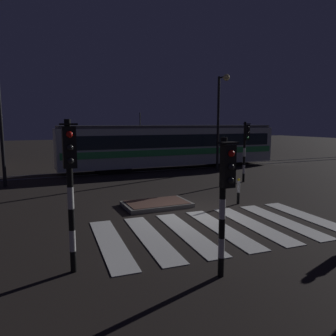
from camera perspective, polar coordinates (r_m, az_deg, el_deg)
The scene contains 11 objects.
ground_plane at distance 12.24m, azimuth 4.71°, elevation -8.19°, with size 120.00×120.00×0.00m, color black.
rail_near at distance 22.14m, azimuth -8.69°, elevation -0.90°, with size 80.00×0.12×0.03m, color #59595E.
rail_far at distance 23.52m, azimuth -9.60°, elevation -0.40°, with size 80.00×0.12×0.03m, color #59595E.
crosswalk_zebra at distance 10.72m, azimuth 9.48°, elevation -10.59°, with size 8.15×4.64×0.02m.
traffic_island at distance 13.30m, azimuth -2.04°, elevation -6.45°, with size 2.70×1.66×0.18m.
traffic_light_kerb_mid_left at distance 6.92m, azimuth 10.18°, elevation -3.41°, with size 0.36×0.42×3.11m.
traffic_light_corner_near_left at distance 7.31m, azimuth -17.09°, elevation -1.01°, with size 0.36×0.42×3.50m.
traffic_light_corner_far_right at distance 18.84m, azimuth 13.68°, elevation 4.42°, with size 0.36×0.42×3.49m.
street_lamp_trackside_right at distance 22.94m, azimuth 9.34°, elevation 10.06°, with size 0.44×1.21×6.67m.
tram at distance 24.06m, azimuth 0.73°, elevation 4.05°, with size 16.88×2.58×4.15m.
bollard_island_edge at distance 13.86m, azimuth 12.46°, elevation -4.04°, with size 0.12×0.12×1.11m.
Camera 1 is at (-5.61, -10.33, 3.41)m, focal length 34.14 mm.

